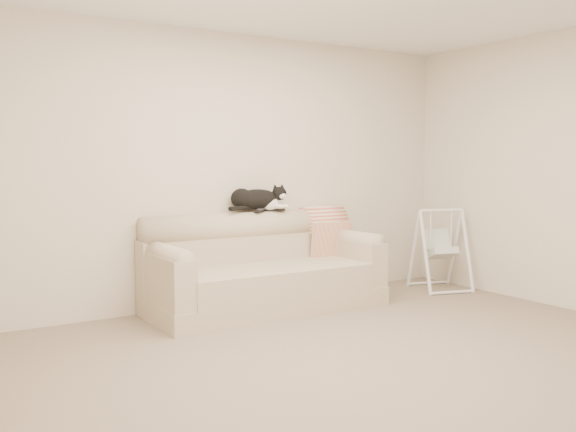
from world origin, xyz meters
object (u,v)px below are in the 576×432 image
object	(u,v)px
remote_a	(261,210)
tuxedo_cat	(257,199)
remote_b	(276,210)
sofa	(262,272)
baby_swing	(440,249)

from	to	relation	value
remote_a	tuxedo_cat	distance (m)	0.12
remote_a	remote_b	bearing A→B (deg)	3.07
sofa	baby_swing	size ratio (longest dim) A/B	2.50
sofa	remote_b	bearing A→B (deg)	37.81
remote_a	baby_swing	xyz separation A→B (m)	(1.97, -0.45, -0.47)
remote_b	baby_swing	xyz separation A→B (m)	(1.79, -0.46, -0.47)
sofa	tuxedo_cat	world-z (taller)	tuxedo_cat
sofa	baby_swing	distance (m)	2.09
sofa	baby_swing	bearing A→B (deg)	-6.49
remote_a	remote_b	size ratio (longest dim) A/B	1.01
tuxedo_cat	remote_b	bearing A→B (deg)	-6.58
sofa	remote_b	world-z (taller)	remote_b
remote_a	baby_swing	world-z (taller)	remote_a
tuxedo_cat	baby_swing	world-z (taller)	tuxedo_cat
sofa	tuxedo_cat	bearing A→B (deg)	70.48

